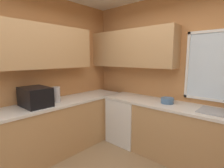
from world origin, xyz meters
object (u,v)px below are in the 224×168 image
dishwasher (127,120)px  microwave (35,97)px  sink_assembly (223,112)px  kettle (56,94)px  bowl (167,101)px

dishwasher → microwave: (-0.66, -1.46, 0.61)m
dishwasher → sink_assembly: size_ratio=1.45×
microwave → sink_assembly: size_ratio=0.82×
kettle → bowl: bearing=39.1°
microwave → kettle: microwave is taller
microwave → bowl: size_ratio=2.34×
microwave → sink_assembly: 2.68m
microwave → bowl: (1.44, 1.49, -0.10)m
microwave → kettle: (0.02, 0.34, -0.02)m
kettle → dishwasher: bearing=60.3°
microwave → sink_assembly: microwave is taller
sink_assembly → microwave: bearing=-145.9°
sink_assembly → dishwasher: bearing=-178.7°
microwave → kettle: size_ratio=1.87×
dishwasher → sink_assembly: sink_assembly is taller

